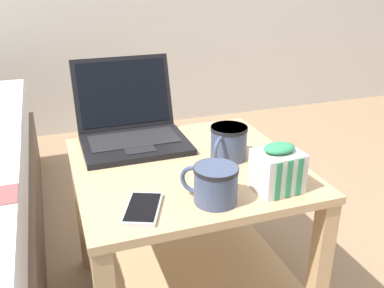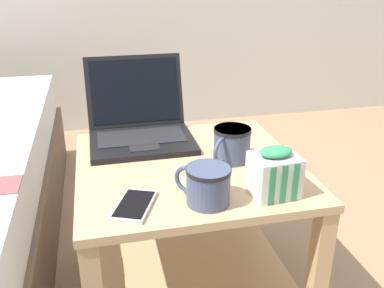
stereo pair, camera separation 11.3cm
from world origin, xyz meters
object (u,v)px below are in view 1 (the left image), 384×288
at_px(laptop, 131,126).
at_px(snack_bag, 278,169).
at_px(cell_phone, 143,208).
at_px(mug_front_right, 229,141).
at_px(mug_front_left, 216,182).

bearing_deg(laptop, snack_bag, -57.12).
xyz_separation_m(laptop, cell_phone, (-0.06, -0.41, -0.04)).
bearing_deg(cell_phone, mug_front_right, 32.82).
relative_size(mug_front_right, snack_bag, 1.03).
height_order(mug_front_left, snack_bag, snack_bag).
relative_size(mug_front_left, snack_bag, 1.03).
distance_m(laptop, mug_front_right, 0.32).
height_order(laptop, mug_front_left, laptop).
bearing_deg(mug_front_right, cell_phone, -147.18).
relative_size(laptop, snack_bag, 2.56).
xyz_separation_m(laptop, mug_front_right, (0.23, -0.22, 0.00)).
xyz_separation_m(snack_bag, cell_phone, (-0.34, 0.01, -0.05)).
relative_size(laptop, mug_front_right, 2.48).
height_order(laptop, snack_bag, laptop).
distance_m(snack_bag, cell_phone, 0.34).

